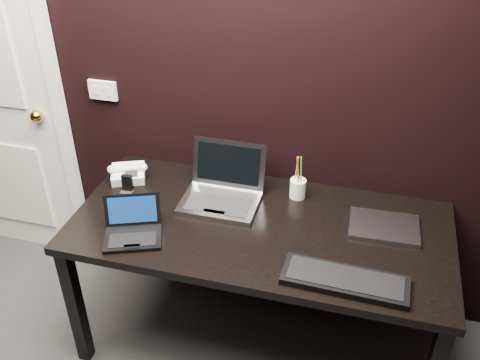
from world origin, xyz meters
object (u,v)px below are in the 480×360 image
(closed_laptop, at_px, (384,227))
(netbook, at_px, (133,230))
(ext_keyboard, at_px, (345,280))
(silver_laptop, at_px, (222,192))
(desk_phone, at_px, (128,173))
(mobile_phone, at_px, (127,187))
(desk, at_px, (259,238))
(pen_cup, at_px, (298,188))

(closed_laptop, bearing_deg, netbook, -162.30)
(netbook, distance_m, ext_keyboard, 0.92)
(netbook, bearing_deg, silver_laptop, 50.25)
(desk_phone, relative_size, mobile_phone, 2.01)
(silver_laptop, distance_m, desk_phone, 0.51)
(desk, relative_size, netbook, 5.55)
(silver_laptop, distance_m, ext_keyboard, 0.75)
(silver_laptop, relative_size, closed_laptop, 1.16)
(pen_cup, bearing_deg, closed_laptop, -19.16)
(netbook, xyz_separation_m, closed_laptop, (1.06, 0.34, -0.02))
(closed_laptop, xyz_separation_m, mobile_phone, (-1.22, -0.05, 0.03))
(closed_laptop, distance_m, pen_cup, 0.44)
(desk, height_order, silver_laptop, silver_laptop)
(mobile_phone, height_order, pen_cup, pen_cup)
(silver_laptop, distance_m, closed_laptop, 0.76)
(silver_laptop, distance_m, pen_cup, 0.36)
(desk, xyz_separation_m, mobile_phone, (-0.68, 0.07, 0.12))
(netbook, relative_size, silver_laptop, 0.85)
(silver_laptop, distance_m, mobile_phone, 0.46)
(mobile_phone, bearing_deg, pen_cup, 13.56)
(mobile_phone, bearing_deg, ext_keyboard, -17.43)
(netbook, bearing_deg, pen_cup, 36.99)
(closed_laptop, bearing_deg, desk, -168.01)
(silver_laptop, relative_size, desk_phone, 1.74)
(silver_laptop, xyz_separation_m, pen_cup, (0.34, 0.12, 0.01))
(mobile_phone, bearing_deg, silver_laptop, 8.64)
(ext_keyboard, xyz_separation_m, pen_cup, (-0.28, 0.53, 0.04))
(desk, xyz_separation_m, desk_phone, (-0.73, 0.19, 0.11))
(netbook, relative_size, desk_phone, 1.48)
(desk, distance_m, pen_cup, 0.32)
(closed_laptop, distance_m, desk_phone, 1.27)
(pen_cup, bearing_deg, mobile_phone, -166.44)
(desk_phone, bearing_deg, ext_keyboard, -22.12)
(netbook, xyz_separation_m, mobile_phone, (-0.16, 0.29, 0.01))
(desk, relative_size, closed_laptop, 5.44)
(pen_cup, bearing_deg, desk, -115.57)
(desk, xyz_separation_m, silver_laptop, (-0.22, 0.14, 0.13))
(desk, distance_m, mobile_phone, 0.69)
(pen_cup, bearing_deg, ext_keyboard, -62.04)
(desk_phone, bearing_deg, silver_laptop, -5.79)
(mobile_phone, bearing_deg, desk_phone, 113.46)
(pen_cup, bearing_deg, silver_laptop, -160.16)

